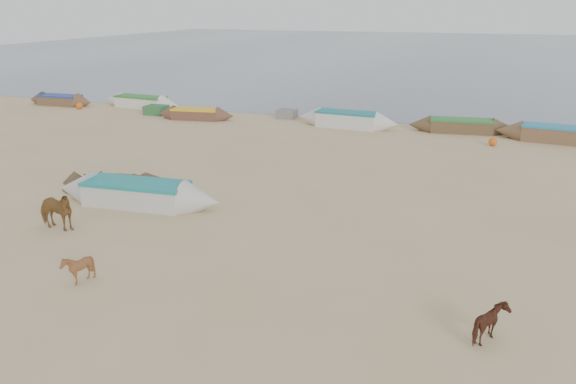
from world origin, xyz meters
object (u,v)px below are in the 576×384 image
Objects in this scene: calf_front at (78,268)px; calf_right at (492,325)px; cow_adult at (55,211)px; near_canoe at (137,193)px.

calf_right is (10.52, 0.85, 0.00)m from calf_front.
cow_adult is 3.22m from near_canoe.
cow_adult reaches higher than calf_front.
calf_front is (3.26, -2.85, -0.23)m from cow_adult.
cow_adult is at bearing -114.82° from near_canoe.
cow_adult is 4.34m from calf_front.
near_canoe is at bearing 70.97° from calf_right.
calf_front is 0.99× the size of calf_right.
cow_adult is 13.93m from calf_right.
calf_right is at bearing -26.20° from near_canoe.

